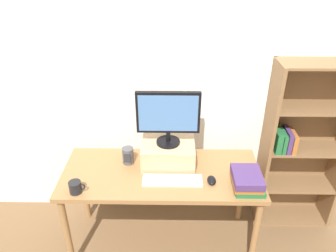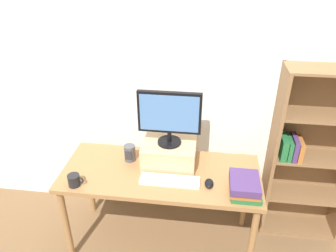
# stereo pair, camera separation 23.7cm
# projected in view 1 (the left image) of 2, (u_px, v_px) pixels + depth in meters

# --- Properties ---
(ground_plane) EXTENTS (12.00, 12.00, 0.00)m
(ground_plane) POSITION_uv_depth(u_px,v_px,m) (162.00, 239.00, 2.87)
(ground_plane) COLOR brown
(back_wall) EXTENTS (7.00, 0.08, 2.60)m
(back_wall) POSITION_uv_depth(u_px,v_px,m) (163.00, 80.00, 2.66)
(back_wall) COLOR silver
(back_wall) RESTS_ON ground_plane
(desk) EXTENTS (1.52, 0.64, 0.74)m
(desk) POSITION_uv_depth(u_px,v_px,m) (162.00, 180.00, 2.55)
(desk) COLOR #9E7042
(desk) RESTS_ON ground_plane
(bookshelf_unit) EXTENTS (0.67, 0.28, 1.51)m
(bookshelf_unit) POSITION_uv_depth(u_px,v_px,m) (301.00, 146.00, 2.77)
(bookshelf_unit) COLOR olive
(bookshelf_unit) RESTS_ON ground_plane
(riser_box) EXTENTS (0.41, 0.33, 0.18)m
(riser_box) POSITION_uv_depth(u_px,v_px,m) (168.00, 153.00, 2.58)
(riser_box) COLOR tan
(riser_box) RESTS_ON desk
(computer_monitor) EXTENTS (0.47, 0.18, 0.43)m
(computer_monitor) POSITION_uv_depth(u_px,v_px,m) (168.00, 116.00, 2.42)
(computer_monitor) COLOR black
(computer_monitor) RESTS_ON riser_box
(keyboard) EXTENTS (0.44, 0.13, 0.02)m
(keyboard) POSITION_uv_depth(u_px,v_px,m) (172.00, 180.00, 2.40)
(keyboard) COLOR silver
(keyboard) RESTS_ON desk
(computer_mouse) EXTENTS (0.06, 0.10, 0.04)m
(computer_mouse) POSITION_uv_depth(u_px,v_px,m) (212.00, 180.00, 2.39)
(computer_mouse) COLOR black
(computer_mouse) RESTS_ON desk
(book_stack) EXTENTS (0.22, 0.26, 0.13)m
(book_stack) POSITION_uv_depth(u_px,v_px,m) (247.00, 181.00, 2.32)
(book_stack) COLOR #236B38
(book_stack) RESTS_ON desk
(coffee_mug) EXTENTS (0.12, 0.09, 0.09)m
(coffee_mug) POSITION_uv_depth(u_px,v_px,m) (76.00, 187.00, 2.29)
(coffee_mug) COLOR black
(coffee_mug) RESTS_ON desk
(desk_speaker) EXTENTS (0.09, 0.09, 0.13)m
(desk_speaker) POSITION_uv_depth(u_px,v_px,m) (128.00, 156.00, 2.58)
(desk_speaker) COLOR #4C4C51
(desk_speaker) RESTS_ON desk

